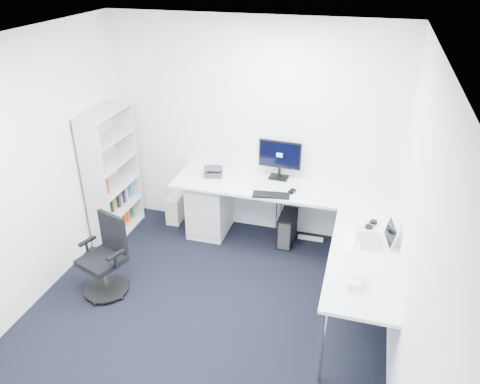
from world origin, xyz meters
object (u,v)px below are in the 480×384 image
(laptop, at_px, (371,232))
(task_chair, at_px, (101,259))
(monitor, at_px, (279,160))
(l_desk, at_px, (281,232))
(bookshelf, at_px, (112,175))

(laptop, bearing_deg, task_chair, -179.91)
(monitor, distance_m, laptop, 1.61)
(l_desk, xyz_separation_m, task_chair, (-1.71, -1.09, 0.04))
(task_chair, distance_m, laptop, 2.77)
(task_chair, xyz_separation_m, monitor, (1.54, 1.65, 0.62))
(l_desk, bearing_deg, task_chair, -147.46)
(bookshelf, distance_m, task_chair, 1.29)
(task_chair, xyz_separation_m, laptop, (2.67, 0.52, 0.48))
(bookshelf, bearing_deg, laptop, -11.16)
(bookshelf, relative_size, laptop, 5.37)
(l_desk, relative_size, laptop, 9.06)
(l_desk, distance_m, task_chair, 2.02)
(task_chair, bearing_deg, monitor, 65.80)
(bookshelf, relative_size, task_chair, 1.87)
(monitor, bearing_deg, l_desk, -70.77)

